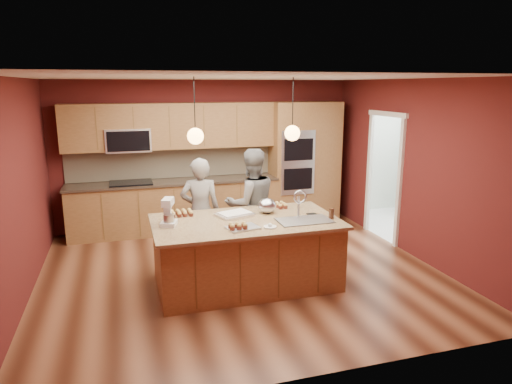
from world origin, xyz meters
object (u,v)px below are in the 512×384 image
object	(u,v)px
person_right	(251,204)
mixing_bowl	(267,206)
island	(247,251)
person_left	(200,211)
stand_mixer	(168,214)

from	to	relation	value
person_right	mixing_bowl	size ratio (longest dim) A/B	6.69
person_right	island	bearing A→B (deg)	66.82
person_right	person_left	bearing A→B (deg)	-3.94
person_left	mixing_bowl	size ratio (longest dim) A/B	6.29
island	person_left	bearing A→B (deg)	116.05
stand_mixer	person_right	bearing A→B (deg)	51.00
person_left	stand_mixer	world-z (taller)	person_left
island	person_right	size ratio (longest dim) A/B	1.43
person_left	mixing_bowl	world-z (taller)	person_left
person_left	person_right	world-z (taller)	person_right
person_left	stand_mixer	size ratio (longest dim) A/B	4.63
person_left	person_right	bearing A→B (deg)	-170.83
stand_mixer	mixing_bowl	size ratio (longest dim) A/B	1.36
island	person_left	xyz separation A→B (m)	(-0.45, 0.93, 0.34)
island	person_left	world-z (taller)	person_left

